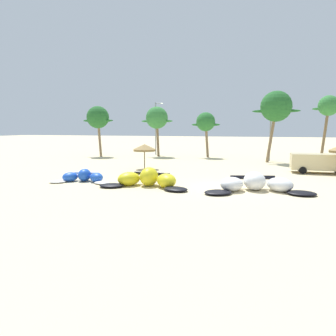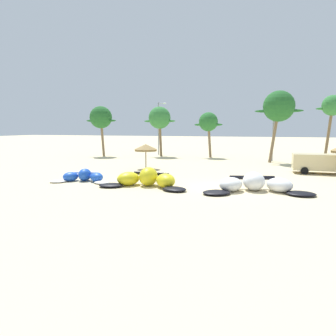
{
  "view_description": "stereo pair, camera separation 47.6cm",
  "coord_description": "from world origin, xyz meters",
  "px_view_note": "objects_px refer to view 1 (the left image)",
  "views": [
    {
      "loc": [
        2.65,
        -22.23,
        4.31
      ],
      "look_at": [
        -4.56,
        2.0,
        1.0
      ],
      "focal_mm": 33.0,
      "sensor_mm": 36.0,
      "label": 1
    },
    {
      "loc": [
        3.11,
        -22.09,
        4.31
      ],
      "look_at": [
        -4.56,
        2.0,
        1.0
      ],
      "focal_mm": 33.0,
      "sensor_mm": 36.0,
      "label": 2
    }
  ],
  "objects_px": {
    "palm_center_left": "(276,107)",
    "lamppost_west_center": "(272,123)",
    "parked_van": "(319,162)",
    "kite_left": "(147,179)",
    "lamppost_west": "(156,126)",
    "palm_leftmost": "(98,118)",
    "kite_far_left": "(83,177)",
    "palm_left_of_gap": "(206,122)",
    "kite_left_of_center": "(256,184)",
    "beach_umbrella_near_van": "(144,148)",
    "palm_center_right": "(329,107)",
    "palm_left": "(157,118)"
  },
  "relations": [
    {
      "from": "kite_left_of_center",
      "to": "kite_left",
      "type": "bearing_deg",
      "value": -176.08
    },
    {
      "from": "lamppost_west_center",
      "to": "palm_leftmost",
      "type": "bearing_deg",
      "value": -179.42
    },
    {
      "from": "kite_left",
      "to": "lamppost_west",
      "type": "relative_size",
      "value": 0.84
    },
    {
      "from": "kite_left",
      "to": "palm_center_left",
      "type": "distance_m",
      "value": 22.57
    },
    {
      "from": "beach_umbrella_near_van",
      "to": "palm_leftmost",
      "type": "bearing_deg",
      "value": 135.61
    },
    {
      "from": "kite_far_left",
      "to": "kite_left",
      "type": "bearing_deg",
      "value": -4.56
    },
    {
      "from": "kite_left_of_center",
      "to": "palm_left_of_gap",
      "type": "xyz_separation_m",
      "value": [
        -7.46,
        23.23,
        4.57
      ]
    },
    {
      "from": "kite_left_of_center",
      "to": "palm_center_left",
      "type": "bearing_deg",
      "value": 84.23
    },
    {
      "from": "lamppost_west",
      "to": "palm_leftmost",
      "type": "bearing_deg",
      "value": -146.09
    },
    {
      "from": "kite_left_of_center",
      "to": "palm_leftmost",
      "type": "relative_size",
      "value": 0.98
    },
    {
      "from": "palm_center_left",
      "to": "lamppost_west_center",
      "type": "distance_m",
      "value": 2.6
    },
    {
      "from": "palm_left",
      "to": "lamppost_west",
      "type": "relative_size",
      "value": 0.9
    },
    {
      "from": "kite_left",
      "to": "parked_van",
      "type": "height_order",
      "value": "parked_van"
    },
    {
      "from": "kite_left",
      "to": "palm_left_of_gap",
      "type": "distance_m",
      "value": 24.19
    },
    {
      "from": "palm_left",
      "to": "palm_center_right",
      "type": "bearing_deg",
      "value": 3.8
    },
    {
      "from": "lamppost_west_center",
      "to": "palm_center_right",
      "type": "bearing_deg",
      "value": 27.01
    },
    {
      "from": "kite_left_of_center",
      "to": "palm_left",
      "type": "distance_m",
      "value": 27.56
    },
    {
      "from": "palm_center_right",
      "to": "lamppost_west_center",
      "type": "distance_m",
      "value": 8.36
    },
    {
      "from": "palm_left_of_gap",
      "to": "lamppost_west_center",
      "type": "distance_m",
      "value": 9.36
    },
    {
      "from": "parked_van",
      "to": "lamppost_west_center",
      "type": "xyz_separation_m",
      "value": [
        -4.12,
        10.1,
        3.79
      ]
    },
    {
      "from": "kite_far_left",
      "to": "parked_van",
      "type": "height_order",
      "value": "parked_van"
    },
    {
      "from": "kite_left_of_center",
      "to": "beach_umbrella_near_van",
      "type": "xyz_separation_m",
      "value": [
        -11.42,
        8.73,
        1.73
      ]
    },
    {
      "from": "kite_left_of_center",
      "to": "palm_leftmost",
      "type": "bearing_deg",
      "value": 138.86
    },
    {
      "from": "palm_center_left",
      "to": "lamppost_west",
      "type": "distance_m",
      "value": 18.95
    },
    {
      "from": "kite_left",
      "to": "parked_van",
      "type": "bearing_deg",
      "value": 39.6
    },
    {
      "from": "parked_van",
      "to": "lamppost_west_center",
      "type": "relative_size",
      "value": 0.61
    },
    {
      "from": "kite_far_left",
      "to": "palm_center_left",
      "type": "distance_m",
      "value": 25.18
    },
    {
      "from": "kite_left",
      "to": "palm_leftmost",
      "type": "distance_m",
      "value": 26.58
    },
    {
      "from": "palm_left",
      "to": "lamppost_west",
      "type": "bearing_deg",
      "value": 110.64
    },
    {
      "from": "beach_umbrella_near_van",
      "to": "palm_leftmost",
      "type": "relative_size",
      "value": 0.35
    },
    {
      "from": "parked_van",
      "to": "lamppost_west_center",
      "type": "bearing_deg",
      "value": 112.19
    },
    {
      "from": "palm_leftmost",
      "to": "palm_left_of_gap",
      "type": "xyz_separation_m",
      "value": [
        15.83,
        2.89,
        -0.73
      ]
    },
    {
      "from": "palm_left_of_gap",
      "to": "lamppost_west",
      "type": "relative_size",
      "value": 0.79
    },
    {
      "from": "palm_center_left",
      "to": "lamppost_west",
      "type": "bearing_deg",
      "value": 159.84
    },
    {
      "from": "parked_van",
      "to": "palm_leftmost",
      "type": "height_order",
      "value": "palm_leftmost"
    },
    {
      "from": "parked_van",
      "to": "palm_left_of_gap",
      "type": "bearing_deg",
      "value": 135.78
    },
    {
      "from": "lamppost_west",
      "to": "kite_far_left",
      "type": "bearing_deg",
      "value": -84.55
    },
    {
      "from": "palm_center_right",
      "to": "kite_left",
      "type": "bearing_deg",
      "value": -123.48
    },
    {
      "from": "palm_center_right",
      "to": "lamppost_west",
      "type": "distance_m",
      "value": 24.62
    },
    {
      "from": "palm_left",
      "to": "lamppost_west_center",
      "type": "distance_m",
      "value": 16.42
    },
    {
      "from": "palm_center_left",
      "to": "palm_center_right",
      "type": "bearing_deg",
      "value": 38.15
    },
    {
      "from": "kite_left",
      "to": "lamppost_west",
      "type": "xyz_separation_m",
      "value": [
        -8.08,
        25.92,
        4.09
      ]
    },
    {
      "from": "lamppost_west_center",
      "to": "lamppost_west",
      "type": "bearing_deg",
      "value": 164.44
    },
    {
      "from": "palm_center_left",
      "to": "lamppost_west_center",
      "type": "height_order",
      "value": "palm_center_left"
    },
    {
      "from": "kite_left",
      "to": "palm_left",
      "type": "height_order",
      "value": "palm_left"
    },
    {
      "from": "kite_left_of_center",
      "to": "palm_left",
      "type": "bearing_deg",
      "value": 122.99
    },
    {
      "from": "parked_van",
      "to": "kite_left",
      "type": "bearing_deg",
      "value": -140.4
    },
    {
      "from": "palm_leftmost",
      "to": "palm_left_of_gap",
      "type": "distance_m",
      "value": 16.11
    },
    {
      "from": "beach_umbrella_near_van",
      "to": "palm_center_right",
      "type": "height_order",
      "value": "palm_center_right"
    },
    {
      "from": "kite_left",
      "to": "beach_umbrella_near_van",
      "type": "bearing_deg",
      "value": 112.06
    }
  ]
}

